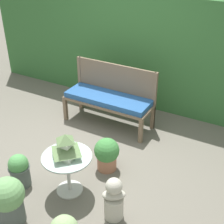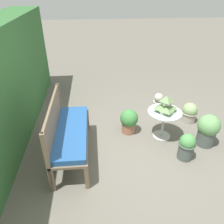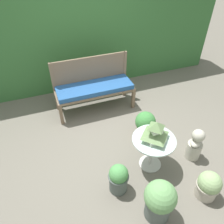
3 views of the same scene
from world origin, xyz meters
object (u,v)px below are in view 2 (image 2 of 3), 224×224
(patio_table, at_px, (164,117))
(garden_bust, at_px, (158,106))
(potted_plant_hedge_corner, at_px, (187,146))
(potted_plant_path_edge, at_px, (189,113))
(pagoda_birdhouse, at_px, (166,105))
(potted_plant_bench_right, at_px, (208,129))
(potted_plant_table_near, at_px, (129,121))
(garden_bench, at_px, (71,133))

(patio_table, xyz_separation_m, garden_bust, (0.71, -0.09, -0.17))
(patio_table, distance_m, potted_plant_hedge_corner, 0.69)
(potted_plant_path_edge, bearing_deg, potted_plant_hedge_corner, 155.52)
(patio_table, xyz_separation_m, potted_plant_hedge_corner, (-0.62, -0.22, -0.19))
(pagoda_birdhouse, relative_size, potted_plant_bench_right, 0.54)
(potted_plant_path_edge, relative_size, potted_plant_table_near, 0.88)
(patio_table, xyz_separation_m, pagoda_birdhouse, (0.00, 0.00, 0.26))
(garden_bust, bearing_deg, potted_plant_path_edge, -143.61)
(garden_bench, height_order, patio_table, patio_table)
(garden_bench, xyz_separation_m, potted_plant_hedge_corner, (-0.25, -1.89, -0.21))
(potted_plant_bench_right, relative_size, potted_plant_table_near, 1.24)
(garden_bust, relative_size, potted_plant_path_edge, 1.32)
(potted_plant_table_near, bearing_deg, patio_table, -108.36)
(garden_bench, distance_m, pagoda_birdhouse, 1.72)
(potted_plant_table_near, bearing_deg, pagoda_birdhouse, -108.36)
(patio_table, height_order, garden_bust, garden_bust)
(patio_table, height_order, pagoda_birdhouse, pagoda_birdhouse)
(potted_plant_table_near, height_order, potted_plant_hedge_corner, potted_plant_table_near)
(garden_bust, relative_size, potted_plant_bench_right, 0.93)
(patio_table, distance_m, potted_plant_bench_right, 0.79)
(pagoda_birdhouse, xyz_separation_m, potted_plant_table_near, (0.20, 0.61, -0.44))
(pagoda_birdhouse, xyz_separation_m, potted_plant_bench_right, (-0.29, -0.72, -0.37))
(potted_plant_path_edge, xyz_separation_m, potted_plant_hedge_corner, (-1.09, 0.49, 0.03))
(garden_bench, xyz_separation_m, potted_plant_table_near, (0.58, -1.05, -0.20))
(garden_bust, xyz_separation_m, potted_plant_path_edge, (-0.24, -0.62, -0.05))
(garden_bench, height_order, potted_plant_bench_right, potted_plant_bench_right)
(garden_bench, height_order, pagoda_birdhouse, pagoda_birdhouse)
(garden_bust, height_order, potted_plant_table_near, garden_bust)
(garden_bench, height_order, potted_plant_hedge_corner, garden_bench)
(garden_bust, distance_m, potted_plant_path_edge, 0.67)
(potted_plant_bench_right, height_order, potted_plant_path_edge, potted_plant_bench_right)
(pagoda_birdhouse, bearing_deg, potted_plant_path_edge, -56.98)
(garden_bust, height_order, potted_plant_bench_right, potted_plant_bench_right)
(potted_plant_bench_right, bearing_deg, garden_bench, 91.94)
(potted_plant_path_edge, bearing_deg, garden_bust, 68.91)
(potted_plant_bench_right, bearing_deg, potted_plant_table_near, 69.60)
(potted_plant_hedge_corner, bearing_deg, garden_bust, 5.53)
(potted_plant_path_edge, bearing_deg, potted_plant_bench_right, -179.31)
(pagoda_birdhouse, height_order, potted_plant_path_edge, pagoda_birdhouse)
(potted_plant_hedge_corner, bearing_deg, potted_plant_path_edge, -24.48)
(garden_bench, xyz_separation_m, potted_plant_path_edge, (0.84, -2.38, -0.25))
(potted_plant_path_edge, bearing_deg, potted_plant_table_near, 101.10)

